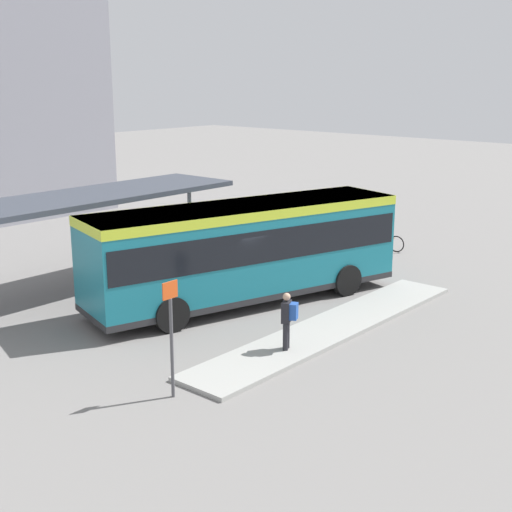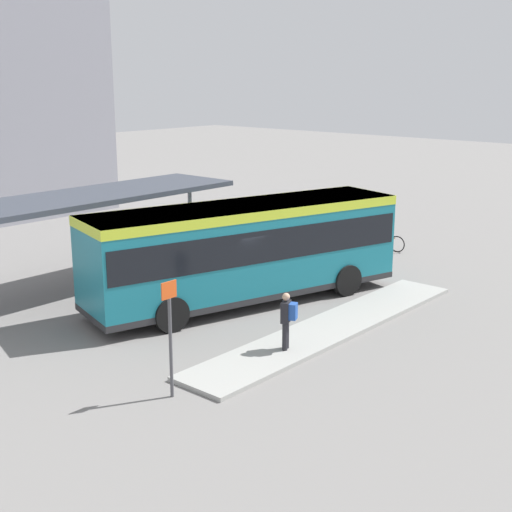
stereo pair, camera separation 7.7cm
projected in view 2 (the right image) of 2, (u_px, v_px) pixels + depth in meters
ground_plane at (245, 302)px, 23.51m from camera, size 120.00×120.00×0.00m
curb_island at (332, 327)px, 20.96m from camera, size 11.31×1.80×0.12m
city_bus at (245, 246)px, 23.04m from camera, size 10.92×5.44×3.26m
pedestrian_waiting at (287, 317)px, 18.93m from camera, size 0.47×0.50×1.57m
bicycle_orange at (387, 242)px, 30.30m from camera, size 0.48×1.65×0.71m
bicycle_blue at (368, 239)px, 30.77m from camera, size 0.48×1.73×0.75m
station_shelter at (93, 197)px, 24.47m from camera, size 10.76×3.18×3.33m
platform_sign at (170, 334)px, 16.23m from camera, size 0.44×0.08×2.80m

